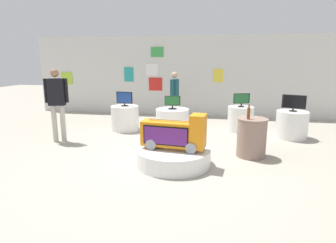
{
  "coord_description": "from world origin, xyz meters",
  "views": [
    {
      "loc": [
        1.08,
        -5.57,
        2.0
      ],
      "look_at": [
        0.07,
        -0.05,
        0.76
      ],
      "focal_mm": 30.17,
      "sensor_mm": 36.0,
      "label": 1
    }
  ],
  "objects_px": {
    "display_pedestal_left_rear": "(292,125)",
    "main_display_pedestal": "(173,157)",
    "display_pedestal_center_rear": "(125,118)",
    "tv_on_far_right": "(242,99)",
    "tv_on_left_rear": "(294,102)",
    "novelty_firetruck_tv": "(175,134)",
    "tv_on_right_rear": "(172,102)",
    "display_pedestal_far_right": "(240,119)",
    "display_pedestal_right_rear": "(172,122)",
    "shopper_browsing_near_truck": "(57,100)",
    "bottle_on_side_table": "(249,113)",
    "tv_on_center_rear": "(124,98)",
    "side_table_round": "(252,137)",
    "shopper_browsing_rear": "(175,93)"
  },
  "relations": [
    {
      "from": "tv_on_left_rear",
      "to": "main_display_pedestal",
      "type": "bearing_deg",
      "value": -137.96
    },
    {
      "from": "main_display_pedestal",
      "to": "display_pedestal_left_rear",
      "type": "height_order",
      "value": "display_pedestal_left_rear"
    },
    {
      "from": "tv_on_far_right",
      "to": "display_pedestal_left_rear",
      "type": "bearing_deg",
      "value": -22.3
    },
    {
      "from": "display_pedestal_right_rear",
      "to": "shopper_browsing_near_truck",
      "type": "relative_size",
      "value": 0.5
    },
    {
      "from": "display_pedestal_right_rear",
      "to": "tv_on_left_rear",
      "type": "bearing_deg",
      "value": 3.79
    },
    {
      "from": "tv_on_left_rear",
      "to": "novelty_firetruck_tv",
      "type": "bearing_deg",
      "value": -137.59
    },
    {
      "from": "display_pedestal_left_rear",
      "to": "display_pedestal_far_right",
      "type": "bearing_deg",
      "value": 157.52
    },
    {
      "from": "side_table_round",
      "to": "main_display_pedestal",
      "type": "bearing_deg",
      "value": -153.16
    },
    {
      "from": "display_pedestal_center_rear",
      "to": "tv_on_right_rear",
      "type": "height_order",
      "value": "tv_on_right_rear"
    },
    {
      "from": "tv_on_right_rear",
      "to": "shopper_browsing_rear",
      "type": "xyz_separation_m",
      "value": [
        -0.21,
        1.66,
        0.05
      ]
    },
    {
      "from": "novelty_firetruck_tv",
      "to": "shopper_browsing_near_truck",
      "type": "distance_m",
      "value": 3.27
    },
    {
      "from": "main_display_pedestal",
      "to": "tv_on_far_right",
      "type": "bearing_deg",
      "value": 63.92
    },
    {
      "from": "main_display_pedestal",
      "to": "display_pedestal_far_right",
      "type": "height_order",
      "value": "display_pedestal_far_right"
    },
    {
      "from": "display_pedestal_center_rear",
      "to": "shopper_browsing_near_truck",
      "type": "bearing_deg",
      "value": -130.2
    },
    {
      "from": "tv_on_left_rear",
      "to": "tv_on_center_rear",
      "type": "xyz_separation_m",
      "value": [
        -4.53,
        0.04,
        -0.01
      ]
    },
    {
      "from": "display_pedestal_center_rear",
      "to": "display_pedestal_far_right",
      "type": "xyz_separation_m",
      "value": [
        3.27,
        0.48,
        0.0
      ]
    },
    {
      "from": "tv_on_center_rear",
      "to": "display_pedestal_right_rear",
      "type": "height_order",
      "value": "tv_on_center_rear"
    },
    {
      "from": "display_pedestal_center_rear",
      "to": "tv_on_far_right",
      "type": "height_order",
      "value": "tv_on_far_right"
    },
    {
      "from": "display_pedestal_left_rear",
      "to": "tv_on_right_rear",
      "type": "bearing_deg",
      "value": -176.06
    },
    {
      "from": "tv_on_right_rear",
      "to": "shopper_browsing_rear",
      "type": "height_order",
      "value": "shopper_browsing_rear"
    },
    {
      "from": "main_display_pedestal",
      "to": "side_table_round",
      "type": "height_order",
      "value": "side_table_round"
    },
    {
      "from": "display_pedestal_center_rear",
      "to": "tv_on_right_rear",
      "type": "bearing_deg",
      "value": -10.21
    },
    {
      "from": "display_pedestal_center_rear",
      "to": "display_pedestal_right_rear",
      "type": "distance_m",
      "value": 1.45
    },
    {
      "from": "bottle_on_side_table",
      "to": "display_pedestal_center_rear",
      "type": "bearing_deg",
      "value": 150.79
    },
    {
      "from": "tv_on_right_rear",
      "to": "bottle_on_side_table",
      "type": "xyz_separation_m",
      "value": [
        1.82,
        -1.56,
        0.05
      ]
    },
    {
      "from": "tv_on_left_rear",
      "to": "display_pedestal_right_rear",
      "type": "relative_size",
      "value": 0.62
    },
    {
      "from": "tv_on_center_rear",
      "to": "tv_on_far_right",
      "type": "bearing_deg",
      "value": 8.3
    },
    {
      "from": "display_pedestal_left_rear",
      "to": "novelty_firetruck_tv",
      "type": "bearing_deg",
      "value": -137.53
    },
    {
      "from": "display_pedestal_left_rear",
      "to": "main_display_pedestal",
      "type": "bearing_deg",
      "value": -137.9
    },
    {
      "from": "tv_on_left_rear",
      "to": "shopper_browsing_rear",
      "type": "xyz_separation_m",
      "value": [
        -3.31,
        1.45,
        0.01
      ]
    },
    {
      "from": "novelty_firetruck_tv",
      "to": "display_pedestal_center_rear",
      "type": "relative_size",
      "value": 1.58
    },
    {
      "from": "display_pedestal_center_rear",
      "to": "shopper_browsing_rear",
      "type": "relative_size",
      "value": 0.49
    },
    {
      "from": "novelty_firetruck_tv",
      "to": "tv_on_center_rear",
      "type": "height_order",
      "value": "tv_on_center_rear"
    },
    {
      "from": "novelty_firetruck_tv",
      "to": "tv_on_left_rear",
      "type": "bearing_deg",
      "value": 42.41
    },
    {
      "from": "display_pedestal_right_rear",
      "to": "tv_on_far_right",
      "type": "height_order",
      "value": "tv_on_far_right"
    },
    {
      "from": "novelty_firetruck_tv",
      "to": "tv_on_left_rear",
      "type": "height_order",
      "value": "tv_on_left_rear"
    },
    {
      "from": "display_pedestal_left_rear",
      "to": "tv_on_center_rear",
      "type": "height_order",
      "value": "tv_on_center_rear"
    },
    {
      "from": "novelty_firetruck_tv",
      "to": "shopper_browsing_rear",
      "type": "height_order",
      "value": "shopper_browsing_rear"
    },
    {
      "from": "tv_on_left_rear",
      "to": "tv_on_far_right",
      "type": "height_order",
      "value": "tv_on_left_rear"
    },
    {
      "from": "display_pedestal_right_rear",
      "to": "side_table_round",
      "type": "distance_m",
      "value": 2.42
    },
    {
      "from": "tv_on_far_right",
      "to": "shopper_browsing_near_truck",
      "type": "xyz_separation_m",
      "value": [
        -4.48,
        -1.91,
        0.14
      ]
    },
    {
      "from": "tv_on_center_rear",
      "to": "side_table_round",
      "type": "relative_size",
      "value": 0.59
    },
    {
      "from": "bottle_on_side_table",
      "to": "shopper_browsing_near_truck",
      "type": "relative_size",
      "value": 0.17
    },
    {
      "from": "novelty_firetruck_tv",
      "to": "tv_on_right_rear",
      "type": "xyz_separation_m",
      "value": [
        -0.42,
        2.24,
        0.28
      ]
    },
    {
      "from": "tv_on_right_rear",
      "to": "display_pedestal_far_right",
      "type": "distance_m",
      "value": 2.06
    },
    {
      "from": "display_pedestal_right_rear",
      "to": "main_display_pedestal",
      "type": "bearing_deg",
      "value": -80.08
    },
    {
      "from": "tv_on_right_rear",
      "to": "main_display_pedestal",
      "type": "bearing_deg",
      "value": -80.05
    },
    {
      "from": "display_pedestal_left_rear",
      "to": "shopper_browsing_near_truck",
      "type": "xyz_separation_m",
      "value": [
        -5.74,
        -1.39,
        0.7
      ]
    },
    {
      "from": "shopper_browsing_near_truck",
      "to": "display_pedestal_far_right",
      "type": "bearing_deg",
      "value": 23.1
    },
    {
      "from": "tv_on_left_rear",
      "to": "tv_on_right_rear",
      "type": "distance_m",
      "value": 3.11
    }
  ]
}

